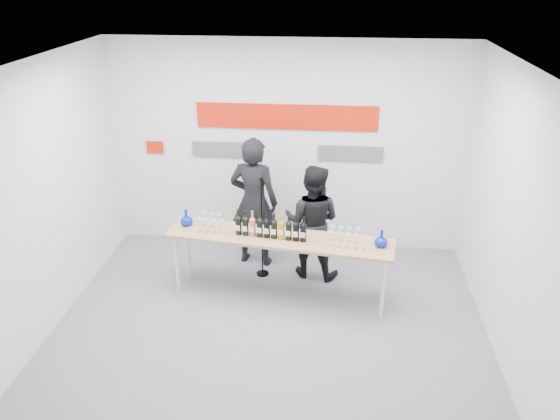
{
  "coord_description": "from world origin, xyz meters",
  "views": [
    {
      "loc": [
        0.64,
        -5.32,
        3.91
      ],
      "look_at": [
        0.04,
        0.65,
        1.15
      ],
      "focal_mm": 35.0,
      "sensor_mm": 36.0,
      "label": 1
    }
  ],
  "objects": [
    {
      "name": "glasses_right",
      "position": [
        0.85,
        0.43,
        0.93
      ],
      "size": [
        0.46,
        0.28,
        0.18
      ],
      "color": "silver",
      "rests_on": "tasting_table"
    },
    {
      "name": "decanter_left",
      "position": [
        -1.16,
        0.76,
        0.94
      ],
      "size": [
        0.16,
        0.16,
        0.21
      ],
      "primitive_type": null,
      "color": "#081B9C",
      "rests_on": "tasting_table"
    },
    {
      "name": "glasses_left",
      "position": [
        -0.82,
        0.66,
        0.93
      ],
      "size": [
        0.36,
        0.26,
        0.18
      ],
      "color": "silver",
      "rests_on": "tasting_table"
    },
    {
      "name": "presenter_left",
      "position": [
        -0.39,
        1.38,
        0.91
      ],
      "size": [
        0.73,
        0.55,
        1.83
      ],
      "primitive_type": "imported",
      "rotation": [
        0.0,
        0.0,
        2.97
      ],
      "color": "black",
      "rests_on": "ground"
    },
    {
      "name": "signage",
      "position": [
        -0.06,
        1.97,
        1.81
      ],
      "size": [
        3.38,
        0.02,
        0.79
      ],
      "color": "red",
      "rests_on": "back_wall"
    },
    {
      "name": "back_wall",
      "position": [
        0.0,
        2.0,
        1.5
      ],
      "size": [
        5.0,
        0.04,
        3.0
      ],
      "primitive_type": "cube",
      "color": "silver",
      "rests_on": "ground"
    },
    {
      "name": "ground",
      "position": [
        0.0,
        0.0,
        0.0
      ],
      "size": [
        5.0,
        5.0,
        0.0
      ],
      "primitive_type": "plane",
      "color": "slate",
      "rests_on": "ground"
    },
    {
      "name": "mic_stand",
      "position": [
        -0.23,
        1.03,
        0.44
      ],
      "size": [
        0.17,
        0.17,
        1.43
      ],
      "rotation": [
        0.0,
        0.0,
        -0.15
      ],
      "color": "black",
      "rests_on": "ground"
    },
    {
      "name": "decanter_right",
      "position": [
        1.26,
        0.43,
        0.94
      ],
      "size": [
        0.16,
        0.16,
        0.21
      ],
      "primitive_type": null,
      "color": "#081B9C",
      "rests_on": "tasting_table"
    },
    {
      "name": "wine_bottles",
      "position": [
        -0.06,
        0.52,
        1.0
      ],
      "size": [
        0.89,
        0.19,
        0.33
      ],
      "rotation": [
        0.0,
        0.0,
        -0.13
      ],
      "color": "black",
      "rests_on": "tasting_table"
    },
    {
      "name": "presenter_right",
      "position": [
        0.42,
        1.13,
        0.78
      ],
      "size": [
        0.86,
        0.73,
        1.56
      ],
      "primitive_type": "imported",
      "rotation": [
        0.0,
        0.0,
        2.94
      ],
      "color": "black",
      "rests_on": "ground"
    },
    {
      "name": "tasting_table",
      "position": [
        0.04,
        0.55,
        0.77
      ],
      "size": [
        2.83,
        0.93,
        0.84
      ],
      "rotation": [
        0.0,
        0.0,
        -0.13
      ],
      "color": "tan",
      "rests_on": "ground"
    }
  ]
}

